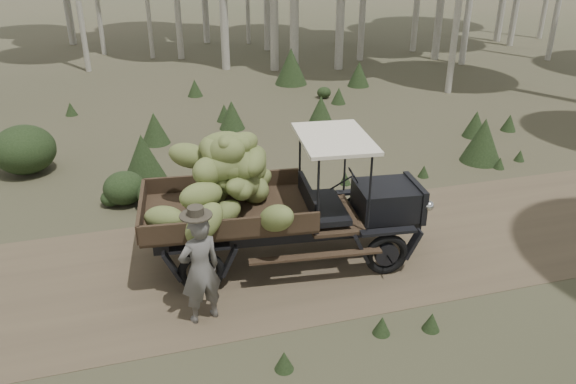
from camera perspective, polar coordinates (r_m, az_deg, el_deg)
name	(u,v)px	position (r m, az deg, el deg)	size (l,w,h in m)	color
ground	(397,241)	(11.09, 11.05, -4.96)	(120.00, 120.00, 0.00)	#473D2B
dirt_track	(397,241)	(11.09, 11.05, -4.94)	(70.00, 4.00, 0.01)	brown
banana_truck	(255,186)	(9.64, -3.35, 0.62)	(5.17, 2.60, 2.57)	black
farmer	(200,269)	(8.49, -8.93, -7.69)	(0.74, 0.60, 1.93)	#56534E
undergrowth	(357,227)	(10.38, 7.05, -3.59)	(20.44, 24.79, 1.39)	#233319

